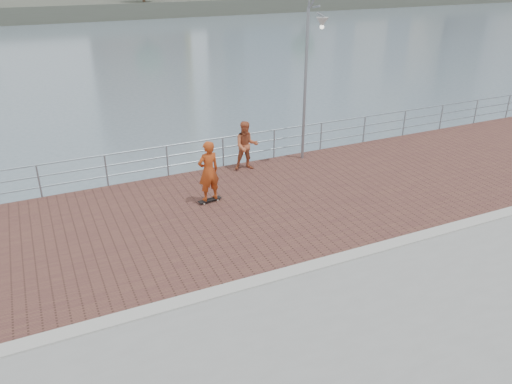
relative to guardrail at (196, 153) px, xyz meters
name	(u,v)px	position (x,y,z in m)	size (l,w,h in m)	color
water	(289,338)	(0.00, -7.00, -2.69)	(400.00, 400.00, 0.00)	slate
brick_lane	(233,210)	(0.00, -3.40, -0.68)	(40.00, 6.80, 0.02)	brown
curb	(291,272)	(0.00, -7.00, -0.66)	(40.00, 0.40, 0.06)	#B7B5AD
guardrail	(196,153)	(0.00, 0.00, 0.00)	(39.06, 0.06, 1.13)	#8C9EA8
street_lamp	(312,56)	(4.03, -0.90, 3.17)	(0.40, 1.15, 5.43)	gray
skateboard	(210,200)	(-0.44, -2.57, -0.61)	(0.76, 0.30, 0.09)	black
skateboarder	(209,171)	(-0.44, -2.57, 0.36)	(0.69, 0.45, 1.89)	#B74318
bystander	(246,146)	(1.68, -0.61, 0.20)	(0.85, 0.66, 1.75)	#C05E38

